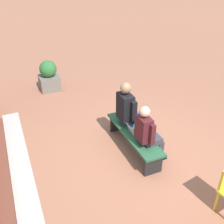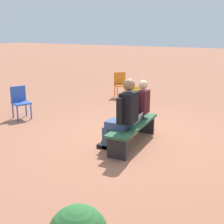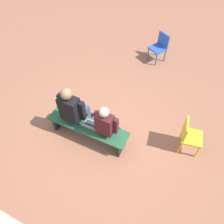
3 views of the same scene
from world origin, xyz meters
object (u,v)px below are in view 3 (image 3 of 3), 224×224
object	(u,v)px
plastic_chair_far_right	(160,46)
person_adult	(74,109)
bench	(88,128)
laptop	(90,125)
person_student	(107,124)
plastic_chair_foreground	(189,135)

from	to	relation	value
plastic_chair_far_right	person_adult	bearing A→B (deg)	75.37
bench	plastic_chair_far_right	size ratio (longest dim) A/B	2.14
person_adult	laptop	distance (m)	0.49
person_student	laptop	size ratio (longest dim) A/B	4.00
person_student	person_adult	xyz separation A→B (m)	(0.79, -0.01, 0.06)
person_adult	laptop	bearing A→B (deg)	168.47
person_adult	laptop	size ratio (longest dim) A/B	4.47
person_student	plastic_chair_far_right	size ratio (longest dim) A/B	1.52
person_student	laptop	world-z (taller)	person_student
person_adult	plastic_chair_far_right	size ratio (longest dim) A/B	1.70
laptop	plastic_chair_foreground	size ratio (longest dim) A/B	0.38
person_student	laptop	distance (m)	0.43
plastic_chair_foreground	person_adult	bearing A→B (deg)	14.36
person_student	person_adult	world-z (taller)	person_adult
person_student	plastic_chair_far_right	distance (m)	3.35
person_adult	plastic_chair_foreground	world-z (taller)	person_adult
person_adult	plastic_chair_foreground	distance (m)	2.45
person_adult	bench	bearing A→B (deg)	168.38
plastic_chair_foreground	bench	bearing A→B (deg)	18.61
person_adult	laptop	xyz separation A→B (m)	(-0.41, 0.08, -0.25)
bench	laptop	xyz separation A→B (m)	(-0.06, 0.01, 0.15)
bench	plastic_chair_far_right	world-z (taller)	plastic_chair_far_right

